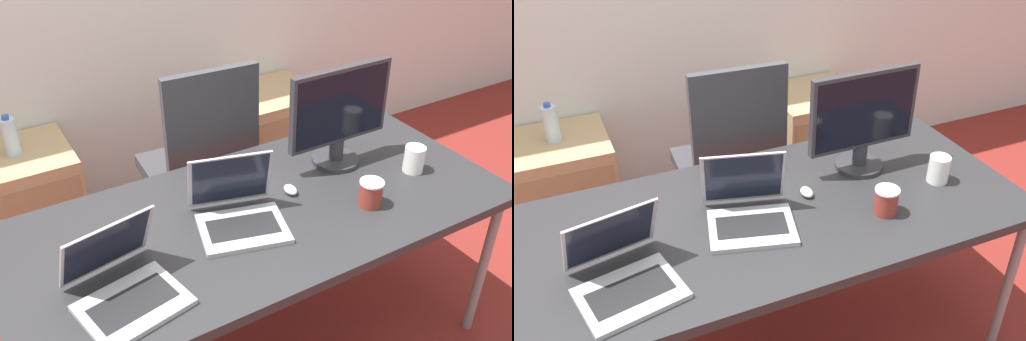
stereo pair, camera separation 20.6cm
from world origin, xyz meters
The scene contains 11 objects.
desk centered at (0.00, 0.00, 0.71)m, with size 1.89×0.85×0.76m.
office_chair centered at (0.09, 0.74, 0.42)m, with size 0.56×0.57×1.10m.
cabinet_left centered at (-0.68, 1.21, 0.30)m, with size 0.52×0.49×0.59m.
cabinet_right centered at (0.80, 1.21, 0.30)m, with size 0.52×0.49×0.59m.
water_bottle centered at (-0.68, 1.21, 0.69)m, with size 0.07×0.07×0.21m.
laptop_left centered at (-0.11, -0.03, 0.81)m, with size 0.35×0.36×0.24m.
laptop_right centered at (-0.59, -0.17, 0.81)m, with size 0.34×0.38×0.23m.
monitor centered at (0.44, 0.14, 0.97)m, with size 0.47×0.20×0.42m.
mouse centered at (0.15, 0.04, 0.77)m, with size 0.04×0.07×0.03m.
coffee_cup_white centered at (0.68, -0.08, 0.81)m, with size 0.08×0.08×0.11m.
coffee_cup_brown centered at (0.37, -0.18, 0.81)m, with size 0.09×0.09×0.10m.
Camera 1 is at (-0.89, -1.46, 2.00)m, focal length 40.00 mm.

